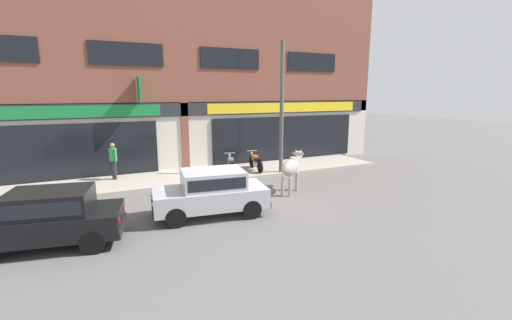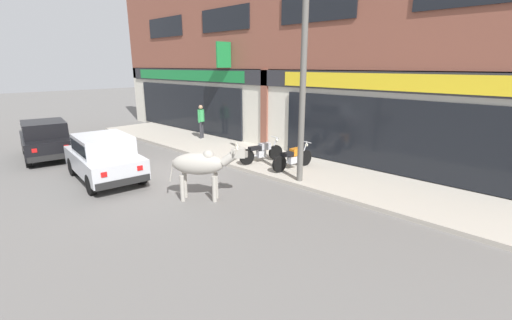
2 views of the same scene
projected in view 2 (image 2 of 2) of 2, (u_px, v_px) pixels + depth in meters
ground_plane at (160, 175)px, 11.49m from camera, size 90.00×90.00×0.00m
sidewalk at (240, 153)px, 14.03m from camera, size 19.00×2.98×0.12m
shop_building at (269, 44)px, 14.08m from camera, size 23.00×1.40×9.22m
cow at (202, 164)px, 9.13m from camera, size 1.75×1.59×1.61m
car_0 at (104, 155)px, 10.80m from camera, size 3.74×2.01×1.46m
car_1 at (45, 138)px, 13.44m from camera, size 3.80×2.21×1.46m
motorcycle_0 at (262, 152)px, 12.46m from camera, size 0.68×1.78×0.88m
motorcycle_1 at (293, 158)px, 11.66m from camera, size 0.54×1.81×0.88m
pedestrian at (201, 118)px, 16.45m from camera, size 0.32×0.46×1.60m
utility_pole at (303, 81)px, 9.75m from camera, size 0.18×0.18×6.02m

